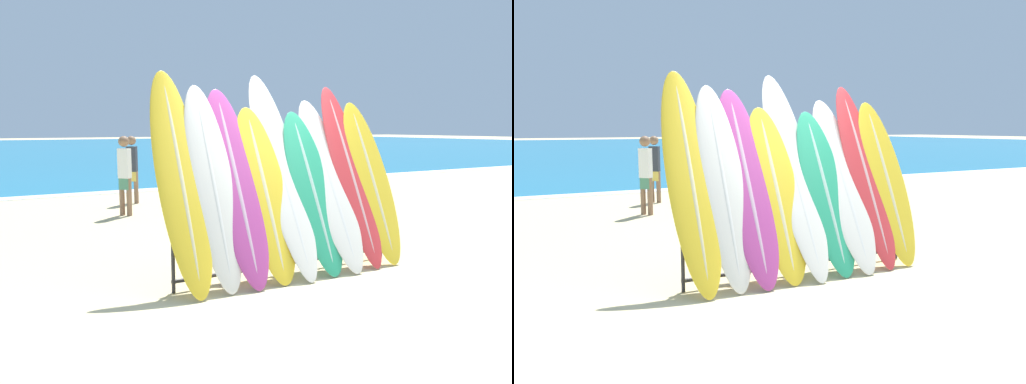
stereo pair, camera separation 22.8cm
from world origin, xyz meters
The scene contains 16 objects.
ground_plane centered at (0.00, 0.00, 0.00)m, with size 160.00×160.00×0.00m, color beige.
ocean_water centered at (0.00, 38.22, 0.00)m, with size 120.00×60.00×0.01m.
surfboard_rack centered at (-0.08, 0.51, 0.47)m, with size 2.93×0.04×0.85m.
surfboard_slot_0 centered at (-1.38, 0.62, 1.17)m, with size 0.52×1.11×2.34m.
surfboard_slot_1 centered at (-1.03, 0.58, 1.10)m, with size 0.51×1.00×2.19m.
surfboard_slot_2 centered at (-0.73, 0.60, 1.08)m, with size 0.55×1.11×2.17m.
surfboard_slot_3 centered at (-0.40, 0.55, 0.98)m, with size 0.57×0.96×1.95m.
surfboard_slot_4 centered at (-0.09, 0.67, 1.18)m, with size 0.52×1.34×2.37m.
surfboard_slot_5 centered at (0.26, 0.54, 0.96)m, with size 0.57×1.00×1.92m.
surfboard_slot_6 centered at (0.56, 0.59, 1.03)m, with size 0.56×1.18×2.07m.
surfboard_slot_7 centered at (0.91, 0.62, 1.13)m, with size 0.50×1.15×2.26m.
surfboard_slot_8 centered at (1.21, 0.56, 1.03)m, with size 0.58×1.00×2.05m.
person_near_water centered at (0.94, 4.76, 0.83)m, with size 0.25×0.26×1.52m.
person_mid_beach centered at (-0.70, 5.31, 0.84)m, with size 0.25×0.26×1.54m.
person_far_left centered at (-0.13, 6.78, 0.83)m, with size 0.26×0.24×1.51m.
person_far_right centered at (1.69, 3.16, 0.96)m, with size 0.29×0.24×1.75m.
Camera 1 is at (-3.27, -4.25, 1.71)m, focal length 35.00 mm.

